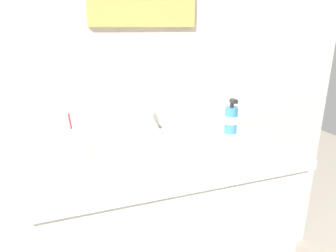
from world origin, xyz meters
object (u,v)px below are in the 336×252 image
(faucet, at_px, (152,122))
(toothbrush_white, at_px, (76,124))
(toothbrush_red, at_px, (71,128))
(soap_dispenser, at_px, (231,119))
(toothbrush_cup, at_px, (78,144))

(faucet, bearing_deg, toothbrush_white, -154.39)
(toothbrush_red, relative_size, soap_dispenser, 1.17)
(toothbrush_white, bearing_deg, soap_dispenser, 2.56)
(toothbrush_white, height_order, soap_dispenser, toothbrush_white)
(toothbrush_cup, xyz_separation_m, soap_dispenser, (0.65, 0.05, 0.01))
(soap_dispenser, bearing_deg, toothbrush_white, -177.44)
(faucet, distance_m, toothbrush_white, 0.37)
(toothbrush_white, xyz_separation_m, toothbrush_red, (-0.02, -0.01, -0.01))
(toothbrush_cup, bearing_deg, toothbrush_white, 85.89)
(toothbrush_white, relative_size, soap_dispenser, 1.33)
(toothbrush_cup, xyz_separation_m, toothbrush_white, (0.00, 0.02, 0.07))
(toothbrush_cup, relative_size, soap_dispenser, 0.68)
(toothbrush_white, bearing_deg, toothbrush_red, -157.88)
(faucet, relative_size, toothbrush_cup, 1.45)
(toothbrush_cup, distance_m, soap_dispenser, 0.65)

